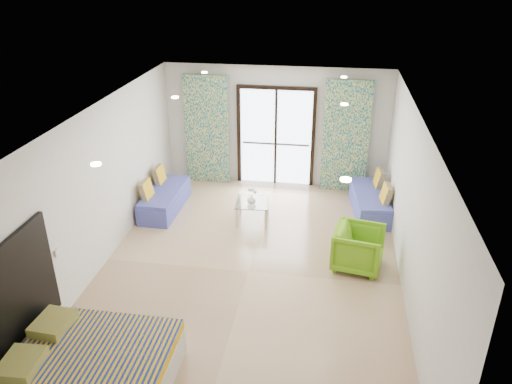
# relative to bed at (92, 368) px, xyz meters

# --- Properties ---
(floor) EXTENTS (5.00, 7.50, 0.01)m
(floor) POSITION_rel_bed_xyz_m (1.48, 2.70, -0.27)
(floor) COLOR #957859
(floor) RESTS_ON ground
(ceiling) EXTENTS (5.00, 7.50, 0.01)m
(ceiling) POSITION_rel_bed_xyz_m (1.48, 2.70, 2.43)
(ceiling) COLOR silver
(ceiling) RESTS_ON ground
(wall_back) EXTENTS (5.00, 0.01, 2.70)m
(wall_back) POSITION_rel_bed_xyz_m (1.48, 6.45, 1.08)
(wall_back) COLOR silver
(wall_back) RESTS_ON ground
(wall_front) EXTENTS (5.00, 0.01, 2.70)m
(wall_front) POSITION_rel_bed_xyz_m (1.48, -1.05, 1.08)
(wall_front) COLOR silver
(wall_front) RESTS_ON ground
(wall_left) EXTENTS (0.01, 7.50, 2.70)m
(wall_left) POSITION_rel_bed_xyz_m (-1.02, 2.70, 1.08)
(wall_left) COLOR silver
(wall_left) RESTS_ON ground
(wall_right) EXTENTS (0.01, 7.50, 2.70)m
(wall_right) POSITION_rel_bed_xyz_m (3.98, 2.70, 1.08)
(wall_right) COLOR silver
(wall_right) RESTS_ON ground
(balcony_door) EXTENTS (1.76, 0.08, 2.28)m
(balcony_door) POSITION_rel_bed_xyz_m (1.48, 6.42, 0.99)
(balcony_door) COLOR black
(balcony_door) RESTS_ON floor
(balcony_rail) EXTENTS (1.52, 0.03, 0.04)m
(balcony_rail) POSITION_rel_bed_xyz_m (1.48, 6.43, 0.68)
(balcony_rail) COLOR #595451
(balcony_rail) RESTS_ON balcony_door
(curtain_left) EXTENTS (1.00, 0.10, 2.50)m
(curtain_left) POSITION_rel_bed_xyz_m (-0.07, 6.27, 0.98)
(curtain_left) COLOR silver
(curtain_left) RESTS_ON floor
(curtain_right) EXTENTS (1.00, 0.10, 2.50)m
(curtain_right) POSITION_rel_bed_xyz_m (3.03, 6.27, 0.98)
(curtain_right) COLOR silver
(curtain_right) RESTS_ON floor
(downlight_a) EXTENTS (0.12, 0.12, 0.02)m
(downlight_a) POSITION_rel_bed_xyz_m (0.08, 0.70, 2.40)
(downlight_a) COLOR #FFE0B2
(downlight_a) RESTS_ON ceiling
(downlight_b) EXTENTS (0.12, 0.12, 0.02)m
(downlight_b) POSITION_rel_bed_xyz_m (2.88, 0.70, 2.40)
(downlight_b) COLOR #FFE0B2
(downlight_b) RESTS_ON ceiling
(downlight_c) EXTENTS (0.12, 0.12, 0.02)m
(downlight_c) POSITION_rel_bed_xyz_m (0.08, 3.70, 2.40)
(downlight_c) COLOR #FFE0B2
(downlight_c) RESTS_ON ceiling
(downlight_d) EXTENTS (0.12, 0.12, 0.02)m
(downlight_d) POSITION_rel_bed_xyz_m (2.88, 3.70, 2.40)
(downlight_d) COLOR #FFE0B2
(downlight_d) RESTS_ON ceiling
(downlight_e) EXTENTS (0.12, 0.12, 0.02)m
(downlight_e) POSITION_rel_bed_xyz_m (0.08, 5.70, 2.40)
(downlight_e) COLOR #FFE0B2
(downlight_e) RESTS_ON ceiling
(downlight_f) EXTENTS (0.12, 0.12, 0.02)m
(downlight_f) POSITION_rel_bed_xyz_m (2.88, 5.70, 2.40)
(downlight_f) COLOR #FFE0B2
(downlight_f) RESTS_ON ceiling
(headboard) EXTENTS (0.06, 2.10, 1.50)m
(headboard) POSITION_rel_bed_xyz_m (-0.98, 0.00, 0.78)
(headboard) COLOR black
(headboard) RESTS_ON floor
(switch_plate) EXTENTS (0.02, 0.10, 0.10)m
(switch_plate) POSITION_rel_bed_xyz_m (-0.99, 1.25, 0.78)
(switch_plate) COLOR silver
(switch_plate) RESTS_ON wall_left
(bed) EXTENTS (1.87, 1.52, 0.64)m
(bed) POSITION_rel_bed_xyz_m (0.00, 0.00, 0.00)
(bed) COLOR silver
(bed) RESTS_ON floor
(daybed_left) EXTENTS (0.65, 1.63, 0.80)m
(daybed_left) POSITION_rel_bed_xyz_m (-0.64, 4.69, -0.02)
(daybed_left) COLOR #444AA2
(daybed_left) RESTS_ON floor
(daybed_right) EXTENTS (0.81, 1.68, 0.80)m
(daybed_right) POSITION_rel_bed_xyz_m (3.59, 5.21, -0.02)
(daybed_right) COLOR #444AA2
(daybed_right) RESTS_ON floor
(coffee_table) EXTENTS (0.69, 0.69, 0.75)m
(coffee_table) POSITION_rel_bed_xyz_m (1.26, 4.47, 0.11)
(coffee_table) COLOR silver
(coffee_table) RESTS_ON floor
(vase) EXTENTS (0.20, 0.20, 0.17)m
(vase) POSITION_rel_bed_xyz_m (1.25, 4.39, 0.24)
(vase) COLOR white
(vase) RESTS_ON coffee_table
(armchair) EXTENTS (0.87, 0.91, 0.81)m
(armchair) POSITION_rel_bed_xyz_m (3.28, 3.14, 0.13)
(armchair) COLOR #64A615
(armchair) RESTS_ON floor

